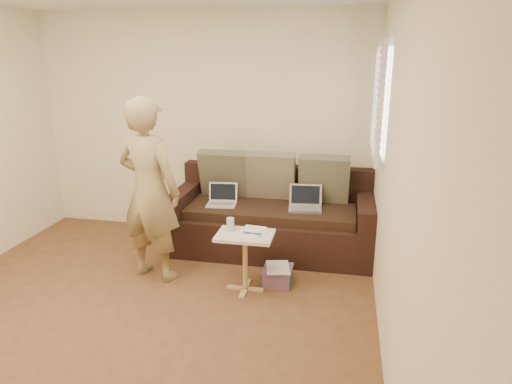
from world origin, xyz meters
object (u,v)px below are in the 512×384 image
laptop_silver (305,210)px  side_table (245,262)px  laptop_white (221,205)px  person (149,190)px  striped_box (278,275)px  sofa (271,213)px  drinking_glass (230,224)px

laptop_silver → side_table: bearing=-123.4°
laptop_white → person: person is taller
laptop_silver → striped_box: (-0.18, -0.71, -0.43)m
laptop_white → striped_box: (0.74, -0.69, -0.43)m
sofa → person: bearing=-140.2°
person → sofa: bearing=-126.8°
drinking_glass → striped_box: size_ratio=0.43×
sofa → person: size_ratio=1.24×
person → drinking_glass: (0.79, -0.05, -0.27)m
person → striped_box: (1.22, 0.07, -0.80)m
laptop_white → person: bearing=-129.0°
laptop_white → side_table: size_ratio=0.56×
striped_box → laptop_white: bearing=137.0°
drinking_glass → striped_box: drinking_glass is taller
laptop_white → side_table: (0.46, -0.86, -0.24)m
laptop_silver → person: bearing=-156.7°
laptop_white → person: size_ratio=0.18×
sofa → side_table: bearing=-95.2°
sofa → laptop_white: bearing=-169.2°
drinking_glass → laptop_silver: bearing=53.2°
drinking_glass → side_table: bearing=-21.3°
side_table → striped_box: 0.38m
drinking_glass → striped_box: 0.69m
side_table → striped_box: size_ratio=2.03×
person → striped_box: person is taller
side_table → drinking_glass: drinking_glass is taller
sofa → drinking_glass: bearing=-104.6°
striped_box → laptop_silver: bearing=75.5°
laptop_silver → laptop_white: bearing=175.7°
laptop_silver → side_table: 1.02m
person → striped_box: bearing=-163.5°
laptop_silver → person: 1.65m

